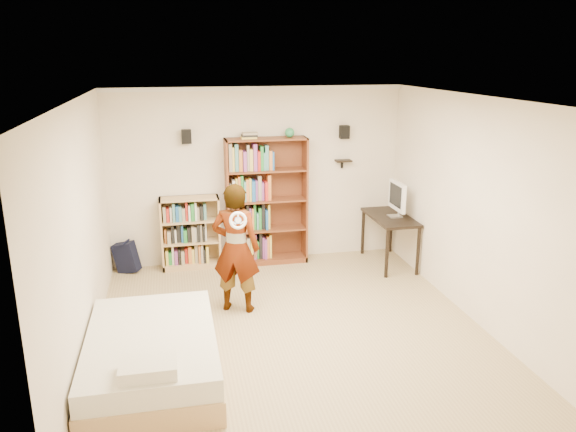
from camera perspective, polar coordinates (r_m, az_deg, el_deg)
The scene contains 14 objects.
ground at distance 6.80m, azimuth 0.37°, elevation -11.51°, with size 4.50×5.00×0.01m, color tan.
room_shell at distance 6.18m, azimuth 0.40°, elevation 3.11°, with size 4.52×5.02×2.71m.
crown_molding at distance 6.04m, azimuth 0.42°, elevation 11.54°, with size 4.50×5.00×0.06m.
speaker_left at distance 8.37m, azimuth -10.28°, elevation 7.95°, with size 0.14×0.12×0.20m, color black.
speaker_right at distance 8.77m, azimuth 5.75°, elevation 8.49°, with size 0.14×0.12×0.20m, color black.
wall_shelf at distance 8.85m, azimuth 5.65°, elevation 5.61°, with size 0.25×0.16×0.03m, color black.
tall_bookshelf at distance 8.60m, azimuth -2.19°, elevation 1.46°, with size 1.23×0.36×1.95m, color brown, non-canonical shape.
low_bookshelf at distance 8.62m, azimuth -9.87°, elevation -1.69°, with size 0.88×0.33×1.10m, color tan, non-canonical shape.
computer_desk at distance 8.82m, azimuth 10.24°, elevation -2.41°, with size 0.57×1.13×0.77m, color black, non-canonical shape.
imac at distance 8.62m, azimuth 10.89°, elevation 1.66°, with size 0.11×0.54×0.54m, color white, non-canonical shape.
daybed at distance 5.96m, azimuth -13.66°, elevation -13.06°, with size 1.29×1.98×0.59m, color beige, non-canonical shape.
person at distance 7.02m, azimuth -5.32°, elevation -3.29°, with size 0.60×0.40×1.66m, color black.
wii_wheel at distance 6.59m, azimuth -5.10°, elevation -0.45°, with size 0.21×0.21×0.04m, color white.
navy_bag at distance 8.75m, azimuth -16.10°, elevation -4.00°, with size 0.35×0.23×0.47m, color black, non-canonical shape.
Camera 1 is at (-1.28, -5.88, 3.15)m, focal length 35.00 mm.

